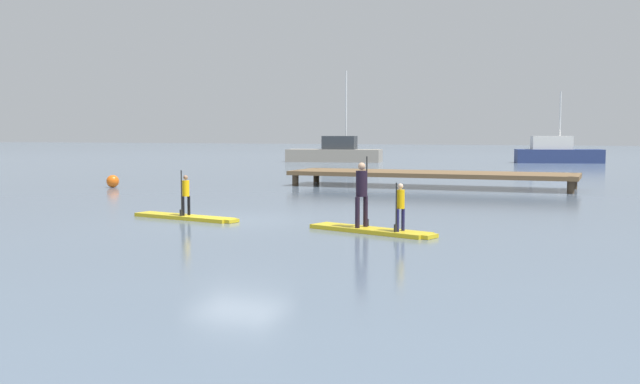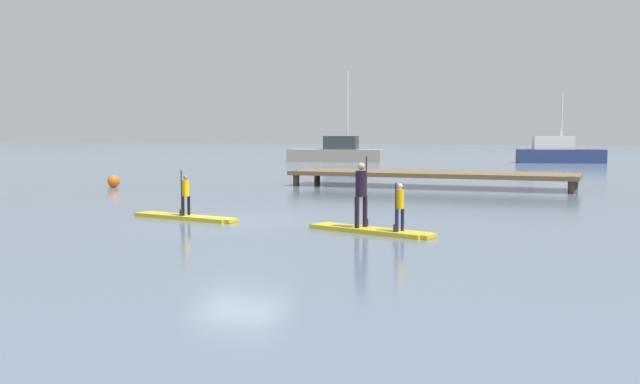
# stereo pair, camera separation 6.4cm
# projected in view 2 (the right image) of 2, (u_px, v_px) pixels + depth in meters

# --- Properties ---
(ground_plane) EXTENTS (240.00, 240.00, 0.00)m
(ground_plane) POSITION_uv_depth(u_px,v_px,m) (239.00, 220.00, 20.27)
(ground_plane) COLOR slate
(paddleboard_near) EXTENTS (3.41, 1.24, 0.10)m
(paddleboard_near) POSITION_uv_depth(u_px,v_px,m) (186.00, 217.00, 20.58)
(paddleboard_near) COLOR gold
(paddleboard_near) RESTS_ON ground
(paddler_child_solo) EXTENTS (0.23, 0.39, 1.24)m
(paddler_child_solo) POSITION_uv_depth(u_px,v_px,m) (185.00, 193.00, 20.51)
(paddler_child_solo) COLOR black
(paddler_child_solo) RESTS_ON paddleboard_near
(paddleboard_far) EXTENTS (3.34, 1.64, 0.10)m
(paddleboard_far) POSITION_uv_depth(u_px,v_px,m) (372.00, 230.00, 17.80)
(paddleboard_far) COLOR gold
(paddleboard_far) RESTS_ON ground
(paddler_adult) EXTENTS (0.35, 0.48, 1.69)m
(paddler_adult) POSITION_uv_depth(u_px,v_px,m) (361.00, 190.00, 17.93)
(paddler_adult) COLOR black
(paddler_adult) RESTS_ON paddleboard_far
(paddler_child_front) EXTENTS (0.24, 0.38, 1.12)m
(paddler_child_front) POSITION_uv_depth(u_px,v_px,m) (400.00, 205.00, 17.23)
(paddler_child_front) COLOR #19194C
(paddler_child_front) RESTS_ON paddleboard_far
(fishing_boat_green_midground) EXTENTS (7.69, 3.44, 7.14)m
(fishing_boat_green_midground) POSITION_uv_depth(u_px,v_px,m) (337.00, 153.00, 59.70)
(fishing_boat_green_midground) COLOR #9E9384
(fishing_boat_green_midground) RESTS_ON ground
(motor_boat_small_navy) EXTENTS (6.70, 3.41, 5.42)m
(motor_boat_small_navy) POSITION_uv_depth(u_px,v_px,m) (559.00, 153.00, 57.58)
(motor_boat_small_navy) COLOR navy
(motor_boat_small_navy) RESTS_ON ground
(floating_dock) EXTENTS (12.12, 3.13, 0.66)m
(floating_dock) POSITION_uv_depth(u_px,v_px,m) (432.00, 174.00, 32.24)
(floating_dock) COLOR brown
(floating_dock) RESTS_ON ground
(mooring_buoy_near) EXTENTS (0.53, 0.53, 0.53)m
(mooring_buoy_near) POSITION_uv_depth(u_px,v_px,m) (114.00, 181.00, 32.30)
(mooring_buoy_near) COLOR orange
(mooring_buoy_near) RESTS_ON ground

